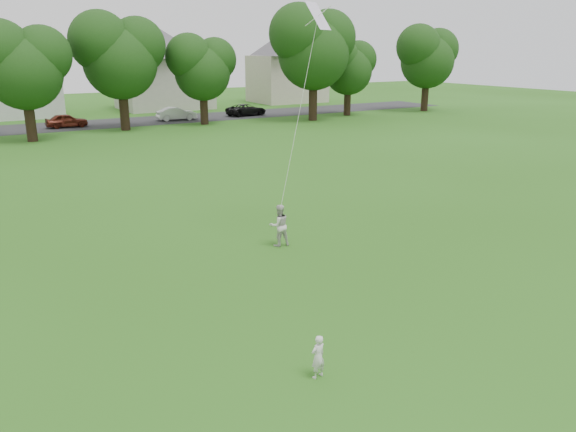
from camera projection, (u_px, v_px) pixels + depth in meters
ground at (247, 350)px, 12.65m from camera, size 160.00×160.00×0.00m
street at (21, 129)px, 47.18m from camera, size 90.00×7.00×0.01m
toddler at (318, 357)px, 11.48m from camera, size 0.38×0.28×0.95m
older_boy at (279, 225)px, 19.15m from camera, size 0.76×0.62×1.46m
kite at (298, 118)px, 18.61m from camera, size 1.41×1.02×7.03m
tree_row at (31, 50)px, 40.07m from camera, size 81.74×8.62×11.65m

